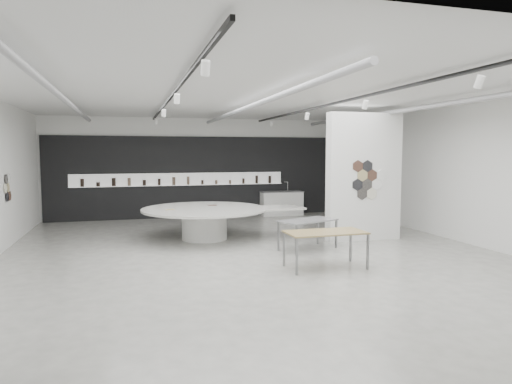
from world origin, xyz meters
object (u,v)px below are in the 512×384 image
object	(u,v)px
sample_table_stone	(308,222)
display_island	(207,219)
partition_column	(364,177)
sample_table_wood	(325,234)
kitchen_counter	(282,203)

from	to	relation	value
sample_table_stone	display_island	bearing A→B (deg)	137.32
partition_column	sample_table_wood	distance (m)	3.70
sample_table_wood	kitchen_counter	bearing A→B (deg)	77.58
kitchen_counter	display_island	bearing A→B (deg)	-131.05
display_island	sample_table_wood	xyz separation A→B (m)	(1.91, -3.95, 0.15)
sample_table_stone	kitchen_counter	distance (m)	6.46
display_island	sample_table_stone	distance (m)	3.08
display_island	sample_table_stone	xyz separation A→B (m)	(2.26, -2.09, 0.11)
display_island	kitchen_counter	xyz separation A→B (m)	(3.71, 4.21, -0.11)
sample_table_wood	sample_table_stone	bearing A→B (deg)	79.29
partition_column	kitchen_counter	size ratio (longest dim) A/B	2.14
sample_table_wood	partition_column	bearing A→B (deg)	48.18
partition_column	display_island	distance (m)	4.63
sample_table_wood	kitchen_counter	world-z (taller)	kitchen_counter
display_island	kitchen_counter	bearing A→B (deg)	43.54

